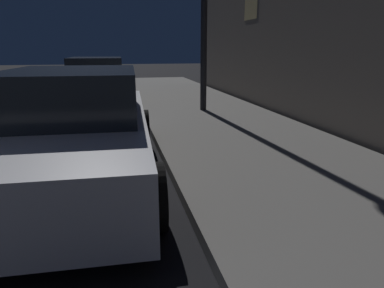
{
  "coord_description": "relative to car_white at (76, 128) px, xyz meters",
  "views": [
    {
      "loc": [
        3.35,
        -0.91,
        1.66
      ],
      "look_at": [
        3.95,
        1.71,
        0.9
      ],
      "focal_mm": 31.24,
      "sensor_mm": 36.0,
      "label": 1
    }
  ],
  "objects": [
    {
      "name": "car_silver",
      "position": [
        -0.0,
        6.55,
        0.01
      ],
      "size": [
        2.0,
        4.24,
        1.43
      ],
      "color": "#B7B7BF",
      "rests_on": "ground"
    },
    {
      "name": "car_white",
      "position": [
        0.0,
        0.0,
        0.0
      ],
      "size": [
        2.12,
        4.65,
        1.43
      ],
      "color": "silver",
      "rests_on": "ground"
    }
  ]
}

